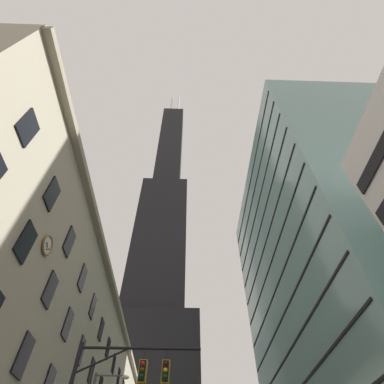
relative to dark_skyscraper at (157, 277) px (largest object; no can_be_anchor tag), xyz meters
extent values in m
cube|color=#9E937A|center=(-0.31, -42.72, -34.79)|extent=(0.70, 73.79, 0.60)
cube|color=black|center=(-0.51, -65.61, -48.62)|extent=(0.14, 1.40, 2.20)
cube|color=black|center=(-0.51, -70.61, -44.42)|extent=(0.14, 1.40, 2.20)
cube|color=black|center=(-0.51, -65.61, -44.42)|extent=(0.14, 1.40, 2.20)
cube|color=black|center=(-0.51, -60.61, -44.42)|extent=(0.14, 1.40, 2.20)
cube|color=black|center=(-0.51, -55.61, -44.42)|extent=(0.14, 1.40, 2.20)
cube|color=black|center=(-0.51, -50.61, -44.42)|extent=(0.14, 1.40, 2.20)
cube|color=black|center=(-0.51, -75.61, -40.22)|extent=(0.14, 1.40, 2.20)
cube|color=black|center=(-0.51, -70.61, -40.22)|extent=(0.14, 1.40, 2.20)
cube|color=black|center=(-0.51, -65.61, -40.22)|extent=(0.14, 1.40, 2.20)
cube|color=black|center=(-0.51, -60.61, -40.22)|extent=(0.14, 1.40, 2.20)
cube|color=black|center=(-0.51, -55.61, -40.22)|extent=(0.14, 1.40, 2.20)
cube|color=black|center=(-0.51, -50.61, -40.22)|extent=(0.14, 1.40, 2.20)
cube|color=black|center=(-0.51, -45.61, -40.22)|extent=(0.14, 1.40, 2.20)
cube|color=black|center=(-0.51, -40.61, -40.22)|extent=(0.14, 1.40, 2.20)
cube|color=black|center=(-0.51, -35.61, -40.22)|extent=(0.14, 1.40, 2.20)
torus|color=olive|center=(-0.44, -68.40, -42.88)|extent=(0.13, 1.40, 1.40)
cylinder|color=silver|center=(-0.48, -68.40, -42.88)|extent=(0.05, 1.21, 1.21)
cube|color=black|center=(-0.41, -68.54, -42.96)|extent=(0.03, 0.35, 0.24)
cube|color=black|center=(-0.41, -68.21, -43.05)|extent=(0.03, 0.44, 0.40)
cube|color=black|center=(0.00, 0.00, 11.71)|extent=(17.85, 17.85, 57.71)
cube|color=black|center=(0.00, 0.00, 76.63)|extent=(11.48, 11.48, 72.14)
cylinder|color=silver|center=(-2.30, 0.00, 127.62)|extent=(1.20, 1.20, 29.84)
cylinder|color=silver|center=(2.30, 0.00, 127.62)|extent=(1.20, 1.20, 29.84)
cube|color=gray|center=(31.12, -47.17, -31.00)|extent=(19.35, 38.32, 51.65)
cube|color=black|center=(21.40, -47.17, -40.82)|extent=(0.12, 37.32, 0.24)
cube|color=black|center=(21.40, -47.17, -36.82)|extent=(0.12, 37.32, 0.24)
cube|color=black|center=(21.40, -47.17, -32.82)|extent=(0.12, 37.32, 0.24)
cube|color=black|center=(21.40, -47.17, -28.82)|extent=(0.12, 37.32, 0.24)
cube|color=black|center=(21.40, -47.17, -24.82)|extent=(0.12, 37.32, 0.24)
cube|color=black|center=(21.40, -47.17, -20.82)|extent=(0.12, 37.32, 0.24)
cube|color=black|center=(21.40, -47.17, -16.82)|extent=(0.12, 37.32, 0.24)
cube|color=black|center=(21.40, -47.17, -12.82)|extent=(0.12, 37.32, 0.24)
cube|color=black|center=(21.40, -47.17, -8.82)|extent=(0.12, 37.32, 0.24)
cylinder|color=black|center=(6.48, -68.08, -49.15)|extent=(6.13, 0.14, 0.14)
cylinder|color=black|center=(4.65, -68.08, -49.75)|extent=(2.53, 0.10, 1.29)
cylinder|color=black|center=(6.69, -68.08, -49.45)|extent=(0.04, 0.04, 0.60)
cube|color=black|center=(6.69, -68.08, -50.20)|extent=(0.30, 0.30, 0.90)
cube|color=olive|center=(6.69, -67.91, -50.20)|extent=(0.40, 0.40, 1.04)
sphere|color=red|center=(6.69, -68.24, -49.92)|extent=(0.20, 0.20, 0.20)
sphere|color=#4B3A08|center=(6.69, -68.24, -50.20)|extent=(0.20, 0.20, 0.20)
sphere|color=#083D10|center=(6.69, -68.24, -50.48)|extent=(0.20, 0.20, 0.20)
cylinder|color=black|center=(7.81, -68.08, -49.45)|extent=(0.04, 0.04, 0.60)
cube|color=black|center=(7.81, -68.08, -50.20)|extent=(0.30, 0.30, 0.90)
cube|color=olive|center=(7.81, -67.91, -50.20)|extent=(0.40, 0.40, 1.04)
sphere|color=#450808|center=(7.81, -68.24, -49.92)|extent=(0.20, 0.20, 0.20)
sphere|color=yellow|center=(7.81, -68.24, -50.20)|extent=(0.20, 0.20, 0.20)
sphere|color=#083D10|center=(7.81, -68.24, -50.48)|extent=(0.20, 0.20, 0.20)
cylinder|color=#47474C|center=(3.72, -61.08, -48.17)|extent=(2.01, 0.10, 0.10)
ellipsoid|color=#EFE5C6|center=(4.73, -61.08, -48.27)|extent=(0.56, 0.32, 0.24)
camera|label=1|loc=(8.60, -84.17, -55.58)|focal=27.99mm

